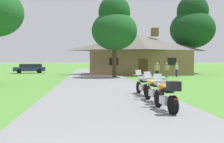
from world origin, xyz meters
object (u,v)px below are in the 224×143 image
object	(u,v)px
motorcycle_orange_nearest_to_camera	(167,96)
bystander_tan_shirt_beside_signpost	(157,70)
bystander_white_shirt_near_lodge	(177,69)
parked_navy_suv_far_left	(30,68)
tree_by_lodge_front	(114,26)
tree_right_of_lodge	(192,24)
motorcycle_silver_farthest_in_row	(143,85)
motorcycle_yellow_second_in_row	(155,89)
bystander_tan_shirt_by_tree	(167,69)

from	to	relation	value
motorcycle_orange_nearest_to_camera	bystander_tan_shirt_beside_signpost	distance (m)	18.35
motorcycle_orange_nearest_to_camera	bystander_tan_shirt_beside_signpost	bearing A→B (deg)	71.43
bystander_tan_shirt_beside_signpost	bystander_white_shirt_near_lodge	bearing A→B (deg)	57.18
parked_navy_suv_far_left	tree_by_lodge_front	bearing A→B (deg)	-150.52
bystander_white_shirt_near_lodge	tree_right_of_lodge	xyz separation A→B (m)	(5.13, 8.12, 6.35)
motorcycle_silver_farthest_in_row	bystander_tan_shirt_beside_signpost	xyz separation A→B (m)	(4.29, 13.34, 0.31)
bystander_white_shirt_near_lodge	parked_navy_suv_far_left	distance (m)	21.95
motorcycle_yellow_second_in_row	motorcycle_silver_farthest_in_row	xyz separation A→B (m)	(0.00, 2.34, 0.00)
bystander_tan_shirt_beside_signpost	bystander_tan_shirt_by_tree	distance (m)	1.93
bystander_white_shirt_near_lodge	tree_by_lodge_front	distance (m)	8.88
motorcycle_silver_farthest_in_row	bystander_tan_shirt_by_tree	world-z (taller)	bystander_tan_shirt_by_tree
motorcycle_orange_nearest_to_camera	bystander_tan_shirt_by_tree	distance (m)	20.00
motorcycle_yellow_second_in_row	tree_by_lodge_front	size ratio (longest dim) A/B	0.23
bystander_white_shirt_near_lodge	bystander_tan_shirt_beside_signpost	xyz separation A→B (m)	(-3.13, -3.08, 0.00)
motorcycle_orange_nearest_to_camera	tree_by_lodge_front	xyz separation A→B (m)	(0.14, 19.72, 5.07)
motorcycle_yellow_second_in_row	tree_right_of_lodge	size ratio (longest dim) A/B	0.18
motorcycle_yellow_second_in_row	motorcycle_silver_farthest_in_row	distance (m)	2.34
motorcycle_silver_farthest_in_row	parked_navy_suv_far_left	size ratio (longest dim) A/B	0.42
motorcycle_orange_nearest_to_camera	tree_right_of_lodge	world-z (taller)	tree_right_of_lodge
bystander_white_shirt_near_lodge	bystander_tan_shirt_beside_signpost	world-z (taller)	same
motorcycle_orange_nearest_to_camera	motorcycle_silver_farthest_in_row	bearing A→B (deg)	83.84
tree_by_lodge_front	bystander_white_shirt_near_lodge	bearing A→B (deg)	9.02
motorcycle_silver_farthest_in_row	tree_right_of_lodge	bearing A→B (deg)	57.44
motorcycle_yellow_second_in_row	tree_by_lodge_front	bearing A→B (deg)	82.61
motorcycle_yellow_second_in_row	bystander_tan_shirt_by_tree	size ratio (longest dim) A/B	1.25
motorcycle_yellow_second_in_row	parked_navy_suv_far_left	xyz separation A→B (m)	(-11.60, 29.70, 0.16)
motorcycle_yellow_second_in_row	tree_right_of_lodge	distance (m)	30.41
bystander_tan_shirt_by_tree	parked_navy_suv_far_left	world-z (taller)	bystander_tan_shirt_by_tree
bystander_tan_shirt_beside_signpost	motorcycle_silver_farthest_in_row	bearing A→B (deg)	-95.19
motorcycle_yellow_second_in_row	motorcycle_silver_farthest_in_row	size ratio (longest dim) A/B	1.00
bystander_tan_shirt_beside_signpost	tree_right_of_lodge	xyz separation A→B (m)	(8.26, 11.21, 6.35)
motorcycle_silver_farthest_in_row	bystander_tan_shirt_by_tree	bearing A→B (deg)	63.29
motorcycle_silver_farthest_in_row	bystander_tan_shirt_beside_signpost	size ratio (longest dim) A/B	1.25
parked_navy_suv_far_left	motorcycle_yellow_second_in_row	bearing A→B (deg)	-172.99
bystander_tan_shirt_by_tree	tree_right_of_lodge	world-z (taller)	tree_right_of_lodge
motorcycle_silver_farthest_in_row	tree_right_of_lodge	distance (m)	28.36
motorcycle_orange_nearest_to_camera	tree_by_lodge_front	bearing A→B (deg)	84.92
bystander_tan_shirt_beside_signpost	parked_navy_suv_far_left	size ratio (longest dim) A/B	0.34
bystander_white_shirt_near_lodge	parked_navy_suv_far_left	world-z (taller)	bystander_white_shirt_near_lodge
bystander_white_shirt_near_lodge	bystander_tan_shirt_by_tree	xyz separation A→B (m)	(-1.73, -1.76, 0.00)
motorcycle_orange_nearest_to_camera	tree_right_of_lodge	bearing A→B (deg)	61.74
bystander_tan_shirt_beside_signpost	tree_right_of_lodge	bearing A→B (deg)	66.24
bystander_tan_shirt_by_tree	motorcycle_orange_nearest_to_camera	bearing A→B (deg)	-108.49
motorcycle_orange_nearest_to_camera	bystander_white_shirt_near_lodge	size ratio (longest dim) A/B	1.25
bystander_tan_shirt_by_tree	tree_right_of_lodge	xyz separation A→B (m)	(6.86, 9.89, 6.35)
tree_right_of_lodge	tree_by_lodge_front	bearing A→B (deg)	-143.42
tree_right_of_lodge	parked_navy_suv_far_left	distance (m)	25.17
tree_right_of_lodge	motorcycle_yellow_second_in_row	bearing A→B (deg)	-115.04
tree_by_lodge_front	parked_navy_suv_far_left	distance (m)	17.50
parked_navy_suv_far_left	motorcycle_silver_farthest_in_row	bearing A→B (deg)	-171.35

